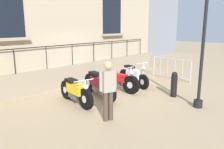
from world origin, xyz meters
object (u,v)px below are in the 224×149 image
(crowd_barrier, at_px, (171,68))
(bollard, at_px, (174,84))
(motorcycle_red, at_px, (117,80))
(motorcycle_white, at_px, (134,76))
(lamppost, at_px, (205,27))
(motorcycle_yellow, at_px, (76,92))
(motorcycle_maroon, at_px, (99,85))
(pedestrian_standing, at_px, (108,88))

(crowd_barrier, bearing_deg, bollard, -60.28)
(motorcycle_red, distance_m, bollard, 2.27)
(motorcycle_white, bearing_deg, motorcycle_red, -95.25)
(lamppost, relative_size, crowd_barrier, 1.98)
(motorcycle_yellow, xyz_separation_m, motorcycle_red, (-0.02, 2.12, 0.00))
(motorcycle_maroon, bearing_deg, lamppost, 23.02)
(pedestrian_standing, bearing_deg, lamppost, 61.47)
(motorcycle_white, bearing_deg, crowd_barrier, 74.16)
(motorcycle_yellow, distance_m, motorcycle_white, 3.15)
(motorcycle_yellow, bearing_deg, crowd_barrier, 82.57)
(motorcycle_maroon, relative_size, pedestrian_standing, 1.30)
(motorcycle_yellow, height_order, lamppost, lamppost)
(motorcycle_white, height_order, lamppost, lamppost)
(motorcycle_yellow, relative_size, crowd_barrier, 0.96)
(motorcycle_yellow, bearing_deg, motorcycle_white, 88.73)
(motorcycle_yellow, xyz_separation_m, motorcycle_white, (0.07, 3.15, 0.02))
(motorcycle_red, bearing_deg, lamppost, 5.25)
(pedestrian_standing, bearing_deg, motorcycle_yellow, 171.09)
(motorcycle_maroon, relative_size, motorcycle_white, 1.13)
(motorcycle_red, bearing_deg, crowd_barrier, 77.42)
(bollard, bearing_deg, motorcycle_red, -159.52)
(motorcycle_white, xyz_separation_m, bollard, (2.03, -0.23, 0.04))
(motorcycle_maroon, height_order, motorcycle_white, motorcycle_white)
(lamppost, height_order, crowd_barrier, lamppost)
(motorcycle_white, relative_size, crowd_barrier, 0.93)
(motorcycle_yellow, bearing_deg, bollard, 54.26)
(motorcycle_yellow, xyz_separation_m, bollard, (2.10, 2.92, 0.06))
(crowd_barrier, height_order, pedestrian_standing, pedestrian_standing)
(crowd_barrier, xyz_separation_m, pedestrian_standing, (1.05, -5.64, 0.38))
(motorcycle_white, xyz_separation_m, crowd_barrier, (0.63, 2.22, 0.12))
(motorcycle_red, distance_m, crowd_barrier, 3.33)
(motorcycle_maroon, xyz_separation_m, motorcycle_red, (-0.06, 1.05, -0.03))
(motorcycle_yellow, relative_size, motorcycle_red, 0.91)
(motorcycle_red, bearing_deg, motorcycle_white, 84.75)
(lamppost, relative_size, bollard, 4.37)
(motorcycle_red, relative_size, pedestrian_standing, 1.31)
(pedestrian_standing, bearing_deg, motorcycle_white, 116.10)
(crowd_barrier, bearing_deg, motorcycle_maroon, -98.83)
(motorcycle_maroon, distance_m, crowd_barrier, 4.35)
(motorcycle_red, relative_size, motorcycle_white, 1.14)
(motorcycle_white, relative_size, pedestrian_standing, 1.15)
(crowd_barrier, bearing_deg, motorcycle_red, -102.58)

